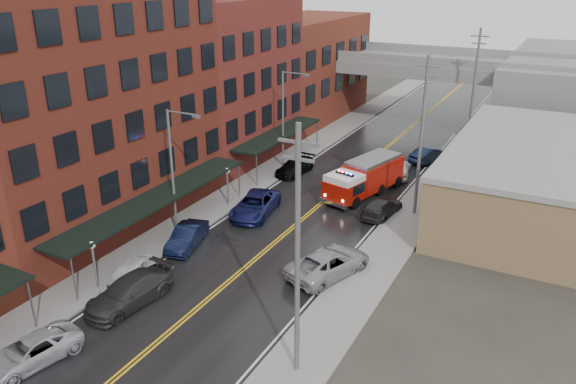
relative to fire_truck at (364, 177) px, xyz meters
The scene contains 30 objects.
road 7.50m from the fire_truck, 108.60° to the right, with size 11.00×160.00×0.02m, color black.
sidewalk_left 11.98m from the fire_truck, 144.21° to the right, with size 3.00×160.00×0.15m, color slate.
sidewalk_right 8.67m from the fire_truck, 54.48° to the right, with size 3.00×160.00×0.15m, color slate.
curb_left 10.70m from the fire_truck, 138.98° to the right, with size 0.30×160.00×0.15m, color gray.
curb_right 7.85m from the fire_truck, 64.52° to the right, with size 0.30×160.00×0.15m, color gray.
brick_building_b 22.22m from the fire_truck, 138.27° to the right, with size 9.00×20.00×18.00m, color #532116.
brick_building_c 17.09m from the fire_truck, 167.21° to the left, with size 9.00×15.00×15.00m, color maroon.
brick_building_far 26.59m from the fire_truck, 126.61° to the left, with size 9.00×20.00×12.00m, color #622D19.
tan_building 14.03m from the fire_truck, 12.59° to the left, with size 14.00×22.00×5.00m, color brown.
awning_1 17.12m from the fire_truck, 125.17° to the right, with size 2.60×18.00×3.09m.
awning_2 10.54m from the fire_truck, 160.14° to the left, with size 2.60×13.00×3.09m.
globe_lamp_1 22.71m from the fire_truck, 112.64° to the right, with size 0.44×0.44×3.12m.
globe_lamp_2 11.19m from the fire_truck, 141.51° to the right, with size 0.44×0.44×3.12m.
street_lamp_1 16.11m from the fire_truck, 124.46° to the right, with size 2.64×0.22×9.00m.
street_lamp_2 10.06m from the fire_truck, 161.05° to the left, with size 2.64×0.22×9.00m.
utility_pole_0 22.97m from the fire_truck, 77.51° to the right, with size 1.80×0.24×12.00m.
utility_pole_1 7.04m from the fire_truck, 21.85° to the right, with size 1.80×0.24×12.00m.
utility_pole_2 19.28m from the fire_truck, 74.93° to the left, with size 1.80×0.24×12.00m.
overpass 25.54m from the fire_truck, 95.33° to the left, with size 40.00×10.00×7.50m.
fire_truck is the anchor object (origin of this frame).
parked_car_left_2 28.13m from the fire_truck, 103.66° to the right, with size 2.22×4.82×1.34m, color #AEAFB6.
parked_car_left_3 22.08m from the fire_truck, 105.61° to the right, with size 2.24×5.51×1.60m, color #2B2B2E.
parked_car_left_4 21.18m from the fire_truck, 110.15° to the right, with size 1.76×4.37×1.49m, color white.
parked_car_left_5 15.96m from the fire_truck, 117.41° to the right, with size 1.55×4.44×1.46m, color black.
parked_car_left_6 9.61m from the fire_truck, 128.35° to the right, with size 2.60×5.65×1.57m, color #151950.
parked_car_left_7 7.65m from the fire_truck, 165.02° to the left, with size 1.93×4.75×1.38m, color black.
parked_car_right_0 13.43m from the fire_truck, 78.71° to the right, with size 2.70×5.85×1.63m, color #93949A.
parked_car_right_1 4.27m from the fire_truck, 50.35° to the right, with size 1.87×4.60×1.33m, color #242426.
parked_car_right_2 5.92m from the fire_truck, 77.57° to the left, with size 1.81×4.50×1.53m, color silver.
parked_car_right_3 11.20m from the fire_truck, 76.22° to the left, with size 1.58×4.53×1.49m, color black.
Camera 1 is at (16.66, -4.05, 17.72)m, focal length 35.00 mm.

